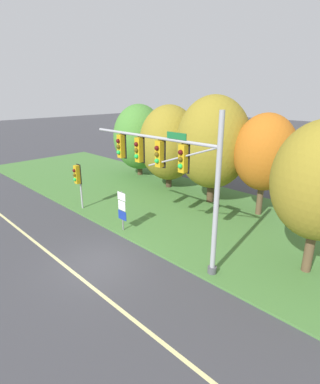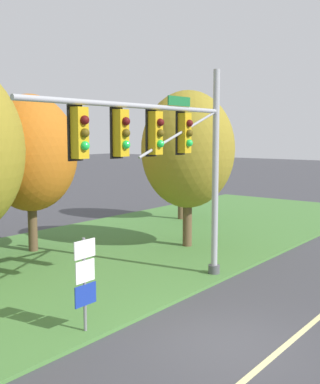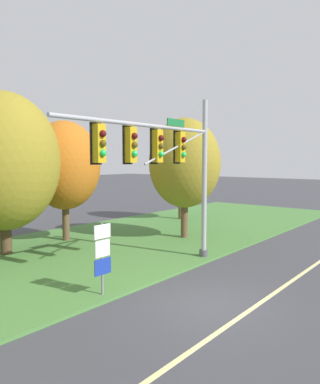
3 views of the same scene
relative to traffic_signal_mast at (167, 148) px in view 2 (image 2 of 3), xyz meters
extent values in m
plane|color=#3D3D42|center=(-1.69, -3.06, -4.53)|extent=(160.00, 160.00, 0.00)
cube|color=beige|center=(-1.69, -4.26, -4.52)|extent=(36.00, 0.16, 0.01)
cube|color=#477A38|center=(-1.69, 5.19, -4.48)|extent=(48.00, 11.50, 0.10)
cylinder|color=#9EA0A5|center=(2.74, 0.01, -0.93)|extent=(0.22, 0.22, 6.99)
cylinder|color=#4C4C51|center=(2.74, 0.01, -4.28)|extent=(0.40, 0.40, 0.30)
cylinder|color=#9EA0A5|center=(-1.28, 0.01, 1.17)|extent=(8.02, 0.14, 0.14)
cylinder|color=#9EA0A5|center=(0.73, 0.01, 0.47)|extent=(4.04, 0.08, 1.48)
cube|color=gold|center=(0.89, 0.01, 0.44)|extent=(0.34, 0.28, 1.22)
cube|color=black|center=(0.89, 0.17, 0.44)|extent=(0.46, 0.04, 1.34)
sphere|color=#4C0C0C|center=(0.89, -0.17, 0.74)|extent=(0.22, 0.22, 0.22)
sphere|color=#51420C|center=(0.89, -0.17, 0.44)|extent=(0.22, 0.22, 0.22)
sphere|color=green|center=(0.89, -0.17, 0.14)|extent=(0.22, 0.22, 0.22)
cube|color=gold|center=(-0.55, 0.01, 0.44)|extent=(0.34, 0.28, 1.22)
cube|color=black|center=(-0.55, 0.17, 0.44)|extent=(0.46, 0.04, 1.34)
sphere|color=#4C0C0C|center=(-0.55, -0.17, 0.74)|extent=(0.22, 0.22, 0.22)
sphere|color=#51420C|center=(-0.55, -0.17, 0.44)|extent=(0.22, 0.22, 0.22)
sphere|color=green|center=(-0.55, -0.17, 0.14)|extent=(0.22, 0.22, 0.22)
cube|color=gold|center=(-2.00, 0.01, 0.44)|extent=(0.34, 0.28, 1.22)
cube|color=black|center=(-2.00, 0.17, 0.44)|extent=(0.46, 0.04, 1.34)
sphere|color=#4C0C0C|center=(-2.00, -0.17, 0.74)|extent=(0.22, 0.22, 0.22)
sphere|color=#51420C|center=(-2.00, -0.17, 0.44)|extent=(0.22, 0.22, 0.22)
sphere|color=green|center=(-2.00, -0.17, 0.14)|extent=(0.22, 0.22, 0.22)
cube|color=gold|center=(-3.44, 0.01, 0.44)|extent=(0.34, 0.28, 1.22)
cube|color=black|center=(-3.44, 0.17, 0.44)|extent=(0.46, 0.04, 1.34)
sphere|color=#4C0C0C|center=(-3.44, -0.17, 0.74)|extent=(0.22, 0.22, 0.22)
sphere|color=#51420C|center=(-3.44, -0.17, 0.44)|extent=(0.22, 0.22, 0.22)
sphere|color=green|center=(-3.44, -0.17, 0.14)|extent=(0.22, 0.22, 0.22)
cube|color=#196B33|center=(0.53, -0.04, 1.39)|extent=(1.10, 0.04, 0.28)
cylinder|color=slate|center=(-3.46, -0.07, -3.25)|extent=(0.08, 0.08, 2.35)
cube|color=white|center=(-3.46, -0.10, -2.35)|extent=(0.68, 0.03, 0.45)
cube|color=white|center=(-3.46, -0.10, -2.91)|extent=(0.61, 0.03, 0.54)
cube|color=#193399|center=(-3.46, -0.10, -3.50)|extent=(0.69, 0.03, 0.53)
cylinder|color=brown|center=(0.92, 7.69, -2.92)|extent=(0.38, 0.38, 3.02)
ellipsoid|color=#B76019|center=(0.92, 7.69, -0.36)|extent=(3.82, 3.82, 4.77)
cylinder|color=brown|center=(5.61, 3.13, -2.88)|extent=(0.40, 0.40, 3.09)
ellipsoid|color=olive|center=(5.61, 3.13, -0.24)|extent=(3.99, 3.99, 4.99)
cylinder|color=brown|center=(10.90, 7.24, -2.88)|extent=(0.34, 0.34, 3.08)
ellipsoid|color=#478433|center=(10.90, 7.24, -0.40)|extent=(3.42, 3.42, 4.28)
camera|label=1|loc=(9.17, -9.71, 3.22)|focal=28.00mm
camera|label=2|loc=(-11.32, -8.55, 0.42)|focal=45.00mm
camera|label=3|loc=(-11.43, -8.99, -0.08)|focal=35.00mm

